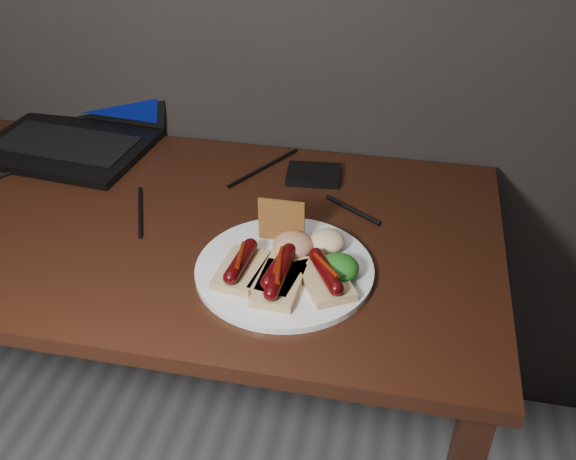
# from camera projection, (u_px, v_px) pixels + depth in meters

# --- Properties ---
(desk) EXTENTS (1.40, 0.70, 0.75)m
(desk) POSITION_uv_depth(u_px,v_px,m) (147.00, 253.00, 1.32)
(desk) COLOR #33150C
(desk) RESTS_ON ground
(laptop) EXTENTS (0.41, 0.40, 0.25)m
(laptop) POSITION_uv_depth(u_px,v_px,m) (78.00, 119.00, 1.52)
(laptop) COLOR black
(laptop) RESTS_ON desk
(hard_drive) EXTENTS (0.12, 0.10, 0.02)m
(hard_drive) POSITION_uv_depth(u_px,v_px,m) (314.00, 175.00, 1.39)
(hard_drive) COLOR black
(hard_drive) RESTS_ON desk
(desk_cables) EXTENTS (0.90, 0.41, 0.01)m
(desk_cables) POSITION_uv_depth(u_px,v_px,m) (175.00, 189.00, 1.35)
(desk_cables) COLOR black
(desk_cables) RESTS_ON desk
(plate) EXTENTS (0.37, 0.37, 0.01)m
(plate) POSITION_uv_depth(u_px,v_px,m) (285.00, 269.00, 1.12)
(plate) COLOR silver
(plate) RESTS_ON desk
(bread_sausage_left) EXTENTS (0.08, 0.12, 0.04)m
(bread_sausage_left) POSITION_uv_depth(u_px,v_px,m) (241.00, 266.00, 1.09)
(bread_sausage_left) COLOR #DEB482
(bread_sausage_left) RESTS_ON plate
(bread_sausage_center) EXTENTS (0.09, 0.13, 0.04)m
(bread_sausage_center) POSITION_uv_depth(u_px,v_px,m) (279.00, 271.00, 1.08)
(bread_sausage_center) COLOR #DEB482
(bread_sausage_center) RESTS_ON plate
(bread_sausage_right) EXTENTS (0.12, 0.13, 0.04)m
(bread_sausage_right) POSITION_uv_depth(u_px,v_px,m) (326.00, 277.00, 1.07)
(bread_sausage_right) COLOR #DEB482
(bread_sausage_right) RESTS_ON plate
(bread_sausage_extra) EXTENTS (0.08, 0.12, 0.04)m
(bread_sausage_extra) POSITION_uv_depth(u_px,v_px,m) (279.00, 281.00, 1.06)
(bread_sausage_extra) COLOR #DEB482
(bread_sausage_extra) RESTS_ON plate
(crispbread) EXTENTS (0.08, 0.01, 0.08)m
(crispbread) POSITION_uv_depth(u_px,v_px,m) (281.00, 221.00, 1.16)
(crispbread) COLOR #9C5A2B
(crispbread) RESTS_ON plate
(salad_greens) EXTENTS (0.07, 0.07, 0.04)m
(salad_greens) POSITION_uv_depth(u_px,v_px,m) (339.00, 268.00, 1.09)
(salad_greens) COLOR #165611
(salad_greens) RESTS_ON plate
(salsa_mound) EXTENTS (0.07, 0.07, 0.04)m
(salsa_mound) POSITION_uv_depth(u_px,v_px,m) (293.00, 245.00, 1.14)
(salsa_mound) COLOR #A61D10
(salsa_mound) RESTS_ON plate
(coleslaw_mound) EXTENTS (0.06, 0.06, 0.04)m
(coleslaw_mound) POSITION_uv_depth(u_px,v_px,m) (327.00, 241.00, 1.15)
(coleslaw_mound) COLOR beige
(coleslaw_mound) RESTS_ON plate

